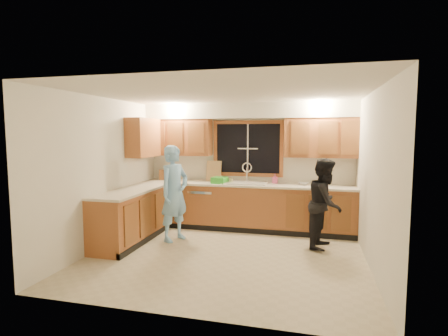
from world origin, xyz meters
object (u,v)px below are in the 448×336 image
object	(u,v)px
sink	(245,186)
dish_crate	(219,180)
soap_bottle	(275,179)
bowl	(303,184)
man	(174,193)
stove	(114,224)
woman	(325,203)
knife_block	(162,175)
dishwasher	(204,207)

from	to	relation	value
sink	dish_crate	xyz separation A→B (m)	(-0.49, -0.12, 0.12)
soap_bottle	bowl	world-z (taller)	soap_bottle
sink	bowl	bearing A→B (deg)	3.60
man	bowl	world-z (taller)	man
sink	bowl	distance (m)	1.13
dish_crate	soap_bottle	bearing A→B (deg)	14.90
dish_crate	stove	bearing A→B (deg)	-127.52
woman	knife_block	size ratio (longest dim) A/B	6.88
woman	bowl	xyz separation A→B (m)	(-0.38, 0.87, 0.20)
stove	man	bearing A→B (deg)	48.18
dishwasher	bowl	world-z (taller)	bowl
dish_crate	soap_bottle	distance (m)	1.11
woman	soap_bottle	distance (m)	1.36
dishwasher	woman	xyz separation A→B (m)	(2.36, -0.79, 0.34)
sink	knife_block	xyz separation A→B (m)	(-1.83, 0.10, 0.16)
stove	woman	bearing A→B (deg)	17.21
man	sink	bearing A→B (deg)	-22.86
sink	stove	size ratio (longest dim) A/B	0.96
dishwasher	woman	size ratio (longest dim) A/B	0.55
stove	woman	distance (m)	3.47
dishwasher	soap_bottle	world-z (taller)	soap_bottle
dishwasher	man	bearing A→B (deg)	-102.99
woman	bowl	distance (m)	0.97
bowl	stove	bearing A→B (deg)	-147.04
soap_bottle	bowl	distance (m)	0.56
woman	dishwasher	bearing A→B (deg)	85.28
bowl	soap_bottle	bearing A→B (deg)	170.75
man	dish_crate	world-z (taller)	man
dishwasher	knife_block	distance (m)	1.16
man	woman	distance (m)	2.60
woman	dish_crate	xyz separation A→B (m)	(-2.00, 0.68, 0.23)
sink	stove	bearing A→B (deg)	-134.61
stove	dishwasher	bearing A→B (deg)	62.31
dishwasher	woman	world-z (taller)	woman
stove	sink	bearing A→B (deg)	45.39
stove	man	distance (m)	1.15
man	woman	world-z (taller)	man
dishwasher	dish_crate	distance (m)	0.68
dish_crate	soap_bottle	xyz separation A→B (m)	(1.07, 0.28, 0.03)
dish_crate	soap_bottle	world-z (taller)	soap_bottle
dishwasher	stove	distance (m)	2.04
soap_bottle	woman	bearing A→B (deg)	-45.88
dish_crate	bowl	xyz separation A→B (m)	(1.62, 0.19, -0.04)
sink	soap_bottle	distance (m)	0.61
stove	woman	xyz separation A→B (m)	(3.31, 1.02, 0.30)
sink	dishwasher	distance (m)	0.96
stove	man	world-z (taller)	man
knife_block	dish_crate	size ratio (longest dim) A/B	0.81
sink	bowl	size ratio (longest dim) A/B	4.30
man	dish_crate	distance (m)	1.08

